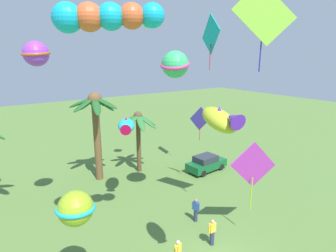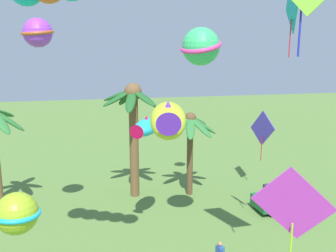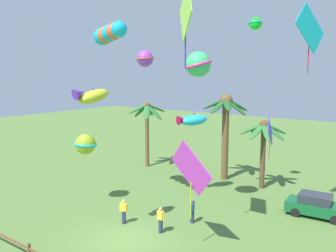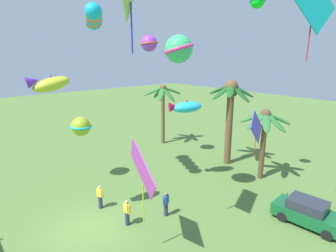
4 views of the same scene
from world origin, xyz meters
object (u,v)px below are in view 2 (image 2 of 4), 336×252
object	(u,v)px
palm_tree_2	(190,132)
kite_ball_2	(17,213)
kite_fish_1	(168,119)
kite_diamond_8	(294,206)
kite_ball_3	(38,33)
kite_diamond_9	(262,129)
kite_diamond_7	(292,5)
kite_ball_4	(201,46)
parked_car_0	(285,198)
kite_fish_10	(146,127)
palm_tree_0	(133,115)

from	to	relation	value
palm_tree_2	kite_ball_2	bearing A→B (deg)	-129.24
kite_fish_1	kite_diamond_8	world-z (taller)	kite_fish_1
kite_ball_3	kite_diamond_9	distance (m)	12.26
kite_ball_3	kite_diamond_7	distance (m)	13.08
palm_tree_2	kite_ball_4	distance (m)	9.70
palm_tree_2	parked_car_0	bearing A→B (deg)	-34.20
parked_car_0	kite_fish_1	size ratio (longest dim) A/B	1.73
kite_fish_10	kite_ball_3	bearing A→B (deg)	173.93
kite_ball_3	kite_diamond_7	world-z (taller)	kite_diamond_7
kite_diamond_8	kite_diamond_9	bearing A→B (deg)	75.18
kite_diamond_9	kite_fish_10	bearing A→B (deg)	176.04
kite_diamond_9	palm_tree_0	bearing A→B (deg)	136.15
kite_ball_2	kite_diamond_8	distance (m)	9.78
kite_diamond_8	parked_car_0	bearing A→B (deg)	62.88
kite_fish_1	kite_ball_2	world-z (taller)	kite_fish_1
kite_ball_3	palm_tree_2	bearing A→B (deg)	27.73
kite_diamond_9	kite_ball_3	bearing A→B (deg)	175.09
palm_tree_0	kite_diamond_7	bearing A→B (deg)	-31.37
palm_tree_2	kite_ball_4	size ratio (longest dim) A/B	2.26
palm_tree_2	kite_ball_3	world-z (taller)	kite_ball_3
palm_tree_2	kite_diamond_8	distance (m)	12.19
palm_tree_0	kite_diamond_9	world-z (taller)	palm_tree_0
kite_fish_1	kite_diamond_9	size ratio (longest dim) A/B	0.84
palm_tree_0	parked_car_0	bearing A→B (deg)	-24.25
kite_ball_4	parked_car_0	bearing A→B (deg)	31.95
palm_tree_2	kite_fish_1	bearing A→B (deg)	-106.64
parked_car_0	kite_diamond_8	size ratio (longest dim) A/B	0.93
kite_fish_1	kite_diamond_9	distance (m)	11.47
palm_tree_2	kite_ball_2	distance (m)	14.13
kite_ball_3	kite_diamond_8	world-z (taller)	kite_ball_3
kite_fish_1	palm_tree_0	bearing A→B (deg)	87.79
kite_fish_1	kite_ball_3	world-z (taller)	kite_ball_3
kite_diamond_7	kite_diamond_8	xyz separation A→B (m)	(-3.58, -7.74, -7.68)
kite_fish_1	kite_diamond_7	bearing A→B (deg)	49.03
kite_ball_2	kite_ball_4	bearing A→B (deg)	23.51
kite_diamond_8	kite_diamond_9	world-z (taller)	kite_diamond_9
parked_car_0	kite_diamond_9	distance (m)	5.97
kite_diamond_8	palm_tree_2	bearing A→B (deg)	93.58
kite_ball_4	kite_fish_10	size ratio (longest dim) A/B	0.96
kite_diamond_7	kite_diamond_9	world-z (taller)	kite_diamond_7
palm_tree_0	kite_ball_2	distance (m)	12.62
palm_tree_0	kite_ball_3	bearing A→B (deg)	-134.40
palm_tree_2	kite_ball_4	bearing A→B (deg)	-101.48
kite_ball_4	kite_diamond_7	bearing A→B (deg)	29.25
kite_fish_1	kite_ball_2	bearing A→B (deg)	143.55
palm_tree_2	kite_diamond_8	world-z (taller)	kite_diamond_8
kite_diamond_8	kite_ball_3	bearing A→B (deg)	141.03
kite_ball_3	kite_diamond_7	size ratio (longest dim) A/B	0.50
kite_ball_4	kite_diamond_9	size ratio (longest dim) A/B	0.91
kite_fish_10	palm_tree_2	bearing A→B (deg)	54.26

